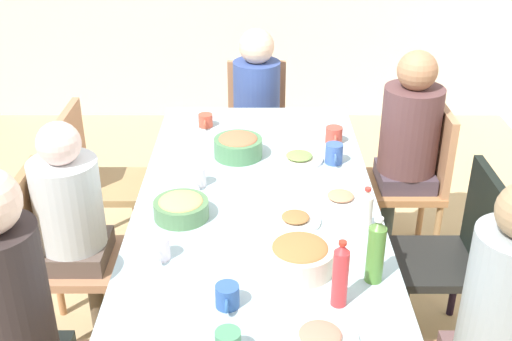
# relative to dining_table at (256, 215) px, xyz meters

# --- Properties ---
(ground_plane) EXTENTS (6.82, 6.82, 0.00)m
(ground_plane) POSITION_rel_dining_table_xyz_m (0.00, 0.00, -0.70)
(ground_plane) COLOR tan
(dining_table) EXTENTS (2.19, 1.05, 0.77)m
(dining_table) POSITION_rel_dining_table_xyz_m (0.00, 0.00, 0.00)
(dining_table) COLOR #A8C3CA
(dining_table) RESTS_ON ground_plane
(chair_0) EXTENTS (0.40, 0.40, 0.90)m
(chair_0) POSITION_rel_dining_table_xyz_m (-0.73, 0.90, -0.18)
(chair_0) COLOR #AD7649
(chair_0) RESTS_ON ground_plane
(person_0) EXTENTS (0.32, 0.32, 1.22)m
(person_0) POSITION_rel_dining_table_xyz_m (-0.73, 0.81, 0.04)
(person_0) COLOR #384948
(person_0) RESTS_ON ground_plane
(chair_1) EXTENTS (0.40, 0.40, 0.90)m
(chair_1) POSITION_rel_dining_table_xyz_m (0.00, -0.90, -0.18)
(chair_1) COLOR #AD7856
(chair_1) RESTS_ON ground_plane
(person_1) EXTENTS (0.30, 0.30, 1.14)m
(person_1) POSITION_rel_dining_table_xyz_m (0.00, -0.81, -0.01)
(person_1) COLOR brown
(person_1) RESTS_ON ground_plane
(chair_2) EXTENTS (0.40, 0.40, 0.90)m
(chair_2) POSITION_rel_dining_table_xyz_m (0.00, 0.90, -0.18)
(chair_2) COLOR black
(chair_2) RESTS_ON ground_plane
(chair_3) EXTENTS (0.40, 0.40, 0.90)m
(chair_3) POSITION_rel_dining_table_xyz_m (-0.73, -0.90, -0.18)
(chair_3) COLOR #A68556
(chair_3) RESTS_ON ground_plane
(person_4) EXTENTS (0.30, 0.30, 1.30)m
(person_4) POSITION_rel_dining_table_xyz_m (0.73, -0.81, 0.07)
(person_4) COLOR #3D4643
(person_4) RESTS_ON ground_plane
(chair_5) EXTENTS (0.40, 0.40, 0.90)m
(chair_5) POSITION_rel_dining_table_xyz_m (-1.47, 0.00, -0.18)
(chair_5) COLOR #A5884E
(chair_5) RESTS_ON ground_plane
(person_5) EXTENTS (0.30, 0.30, 1.16)m
(person_5) POSITION_rel_dining_table_xyz_m (-1.38, 0.00, 0.01)
(person_5) COLOR #2D2942
(person_5) RESTS_ON ground_plane
(person_6) EXTENTS (0.30, 0.30, 1.25)m
(person_6) POSITION_rel_dining_table_xyz_m (0.73, 0.81, 0.04)
(person_6) COLOR #4F4F3F
(person_6) RESTS_ON ground_plane
(plate_0) EXTENTS (0.21, 0.21, 0.04)m
(plate_0) POSITION_rel_dining_table_xyz_m (0.00, 0.37, 0.09)
(plate_0) COLOR white
(plate_0) RESTS_ON dining_table
(plate_1) EXTENTS (0.23, 0.23, 0.04)m
(plate_1) POSITION_rel_dining_table_xyz_m (-0.40, 0.21, 0.09)
(plate_1) COLOR silver
(plate_1) RESTS_ON dining_table
(plate_2) EXTENTS (0.24, 0.24, 0.04)m
(plate_2) POSITION_rel_dining_table_xyz_m (0.87, 0.20, 0.09)
(plate_2) COLOR white
(plate_2) RESTS_ON dining_table
(plate_3) EXTENTS (0.21, 0.21, 0.04)m
(plate_3) POSITION_rel_dining_table_xyz_m (0.18, 0.16, 0.09)
(plate_3) COLOR white
(plate_3) RESTS_ON dining_table
(bowl_0) EXTENTS (0.23, 0.23, 0.09)m
(bowl_0) POSITION_rel_dining_table_xyz_m (0.13, -0.31, 0.12)
(bowl_0) COLOR #537D4E
(bowl_0) RESTS_ON dining_table
(bowl_1) EXTENTS (0.25, 0.25, 0.11)m
(bowl_1) POSITION_rel_dining_table_xyz_m (0.49, 0.16, 0.13)
(bowl_1) COLOR beige
(bowl_1) RESTS_ON dining_table
(bowl_2) EXTENTS (0.24, 0.24, 0.11)m
(bowl_2) POSITION_rel_dining_table_xyz_m (-0.45, -0.09, 0.13)
(bowl_2) COLOR #4C7F51
(bowl_2) RESTS_ON dining_table
(cup_0) EXTENTS (0.12, 0.08, 0.10)m
(cup_0) POSITION_rel_dining_table_xyz_m (-0.37, 0.37, 0.12)
(cup_0) COLOR #3959A4
(cup_0) RESTS_ON dining_table
(cup_1) EXTENTS (0.12, 0.09, 0.09)m
(cup_1) POSITION_rel_dining_table_xyz_m (-0.61, 0.40, 0.11)
(cup_1) COLOR #C8473A
(cup_1) RESTS_ON dining_table
(cup_2) EXTENTS (0.12, 0.08, 0.08)m
(cup_2) POSITION_rel_dining_table_xyz_m (0.71, -0.10, 0.11)
(cup_2) COLOR #2F5498
(cup_2) RESTS_ON dining_table
(cup_4) EXTENTS (0.11, 0.08, 0.07)m
(cup_4) POSITION_rel_dining_table_xyz_m (-0.82, -0.28, 0.11)
(cup_4) COLOR #CB4C37
(cup_4) RESTS_ON dining_table
(cup_5) EXTENTS (0.11, 0.07, 0.09)m
(cup_5) POSITION_rel_dining_table_xyz_m (-0.14, -0.27, 0.12)
(cup_5) COLOR white
(cup_5) RESTS_ON dining_table
(cup_6) EXTENTS (0.11, 0.07, 0.09)m
(cup_6) POSITION_rel_dining_table_xyz_m (0.43, -0.36, 0.12)
(cup_6) COLOR white
(cup_6) RESTS_ON dining_table
(bottle_0) EXTENTS (0.05, 0.05, 0.19)m
(bottle_0) POSITION_rel_dining_table_xyz_m (0.23, 0.44, 0.16)
(bottle_0) COLOR silver
(bottle_0) RESTS_ON dining_table
(bottle_1) EXTENTS (0.05, 0.05, 0.25)m
(bottle_1) POSITION_rel_dining_table_xyz_m (0.69, 0.28, 0.19)
(bottle_1) COLOR red
(bottle_1) RESTS_ON dining_table
(bottle_2) EXTENTS (0.06, 0.06, 0.26)m
(bottle_2) POSITION_rel_dining_table_xyz_m (0.56, 0.42, 0.19)
(bottle_2) COLOR #4D8433
(bottle_2) RESTS_ON dining_table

